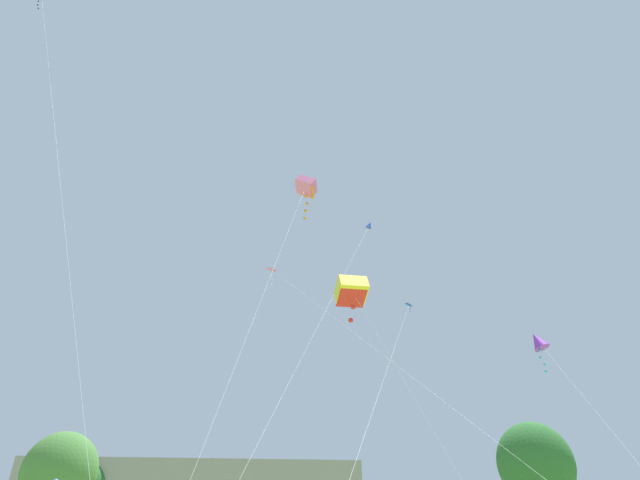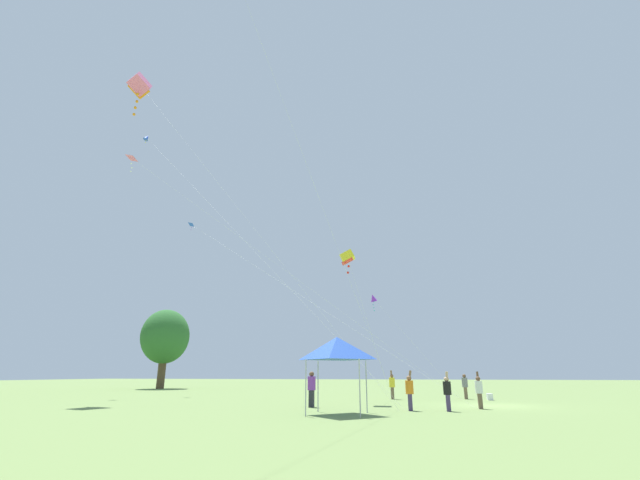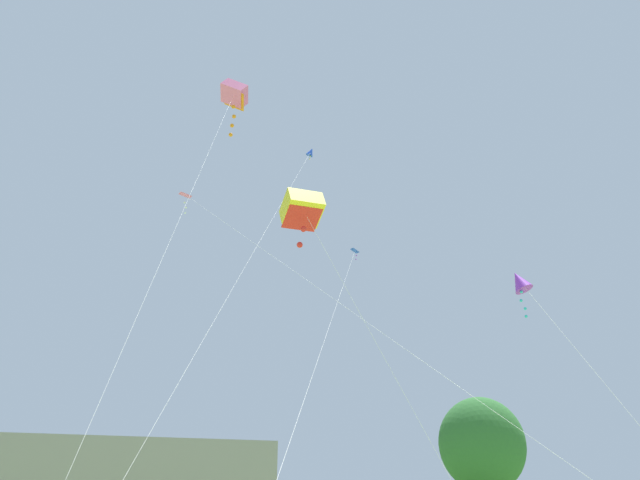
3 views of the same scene
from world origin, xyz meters
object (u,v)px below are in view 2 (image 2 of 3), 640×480
object	(u,v)px
person_orange_shirt	(410,391)
kite_pink_delta_2	(138,163)
cooler_box	(490,397)
kite_yellow_box_4	(347,258)
person_black_shirt	(447,392)
kite_purple_diamond_0	(373,298)
kite_blue_diamond_3	(148,139)
person_white_shirt	(479,391)
person_purple_shirt	(312,388)
kite_pink_box_5	(139,85)
person_yellow_shirt	(392,385)
person_grey_shirt	(465,386)
kite_blue_delta_1	(201,231)
festival_tent	(337,348)

from	to	relation	value
person_orange_shirt	kite_pink_delta_2	distance (m)	24.47
cooler_box	kite_yellow_box_4	xyz separation A→B (m)	(-4.57, 8.40, 8.63)
person_black_shirt	kite_yellow_box_4	bearing A→B (deg)	146.96
kite_pink_delta_2	kite_purple_diamond_0	bearing A→B (deg)	-64.94
person_black_shirt	kite_pink_delta_2	xyz separation A→B (m)	(3.07, 20.35, 15.55)
kite_blue_diamond_3	person_white_shirt	bearing A→B (deg)	-108.61
person_purple_shirt	kite_yellow_box_4	bearing A→B (deg)	-54.56
person_orange_shirt	kite_pink_delta_2	xyz separation A→B (m)	(3.09, 18.66, 15.52)
person_black_shirt	kite_yellow_box_4	xyz separation A→B (m)	(5.03, 5.30, 7.99)
person_white_shirt	kite_pink_box_5	bearing A→B (deg)	107.89
person_yellow_shirt	person_orange_shirt	bearing A→B (deg)	130.21
kite_blue_diamond_3	kite_pink_box_5	size ratio (longest dim) A/B	0.93
person_orange_shirt	person_grey_shirt	distance (m)	10.94
person_orange_shirt	kite_purple_diamond_0	world-z (taller)	kite_purple_diamond_0
person_purple_shirt	kite_yellow_box_4	size ratio (longest dim) A/B	0.19
kite_purple_diamond_0	person_yellow_shirt	bearing A→B (deg)	-138.01
person_purple_shirt	kite_blue_diamond_3	world-z (taller)	kite_blue_diamond_3
kite_purple_diamond_0	kite_blue_delta_1	bearing A→B (deg)	85.90
festival_tent	kite_blue_delta_1	world-z (taller)	kite_blue_delta_1
person_purple_shirt	kite_pink_delta_2	xyz separation A→B (m)	(2.01, 13.68, 15.45)
cooler_box	person_yellow_shirt	world-z (taller)	person_yellow_shirt
festival_tent	kite_purple_diamond_0	xyz separation A→B (m)	(13.19, -0.37, 4.37)
kite_purple_diamond_0	kite_yellow_box_4	bearing A→B (deg)	169.47
person_black_shirt	person_orange_shirt	world-z (taller)	person_orange_shirt
cooler_box	kite_pink_delta_2	world-z (taller)	kite_pink_delta_2
person_grey_shirt	kite_yellow_box_4	xyz separation A→B (m)	(-5.36, 7.01, 7.97)
kite_yellow_box_4	kite_blue_delta_1	bearing A→B (deg)	65.03
festival_tent	person_black_shirt	distance (m)	5.62
person_orange_shirt	person_grey_shirt	xyz separation A→B (m)	(10.40, -3.41, 0.00)
cooler_box	person_purple_shirt	distance (m)	13.00
kite_pink_box_5	person_yellow_shirt	bearing A→B (deg)	-78.95
person_orange_shirt	person_black_shirt	bearing A→B (deg)	-25.01
festival_tent	person_orange_shirt	distance (m)	4.31
festival_tent	kite_pink_delta_2	xyz separation A→B (m)	(5.66, 15.72, 13.70)
person_yellow_shirt	person_purple_shirt	bearing A→B (deg)	98.18
person_white_shirt	person_purple_shirt	distance (m)	8.29
festival_tent	person_purple_shirt	xyz separation A→B (m)	(3.66, 2.04, -1.75)
person_grey_shirt	kite_pink_delta_2	size ratio (longest dim) A/B	0.07
kite_purple_diamond_0	kite_blue_delta_1	world-z (taller)	kite_blue_delta_1
person_white_shirt	kite_pink_delta_2	size ratio (longest dim) A/B	0.08
kite_blue_delta_1	kite_pink_box_5	size ratio (longest dim) A/B	0.86
festival_tent	kite_pink_box_5	xyz separation A→B (m)	(7.97, 18.52, 22.65)
person_white_shirt	kite_blue_diamond_3	bearing A→B (deg)	97.46
person_black_shirt	kite_pink_box_5	distance (m)	34.13
kite_blue_diamond_3	cooler_box	bearing A→B (deg)	-92.95
person_yellow_shirt	person_orange_shirt	xyz separation A→B (m)	(-9.31, -1.40, -0.03)
festival_tent	kite_purple_diamond_0	distance (m)	13.90
person_yellow_shirt	person_grey_shirt	xyz separation A→B (m)	(1.09, -4.81, -0.03)
kite_blue_diamond_3	kite_yellow_box_4	xyz separation A→B (m)	(-6.07, -20.66, -14.98)
person_white_shirt	kite_blue_diamond_3	xyz separation A→B (m)	(9.28, 27.55, 22.97)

